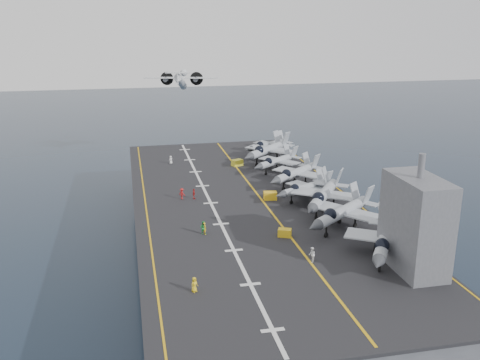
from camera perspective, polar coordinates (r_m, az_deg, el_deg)
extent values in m
plane|color=#142135|center=(96.98, 0.50, -8.05)|extent=(500.00, 500.00, 0.00)
cube|color=#56595E|center=(94.98, 0.51, -5.31)|extent=(36.00, 90.00, 10.00)
cube|color=black|center=(93.15, 0.51, -2.35)|extent=(38.00, 92.00, 0.40)
cube|color=gold|center=(93.74, 2.31, -2.09)|extent=(0.35, 90.00, 0.02)
cube|color=silver|center=(92.02, -3.14, -2.47)|extent=(0.50, 90.00, 0.02)
cube|color=gold|center=(91.10, -9.99, -2.91)|extent=(0.25, 90.00, 0.02)
cube|color=gold|center=(98.57, 11.07, -1.44)|extent=(0.25, 90.00, 0.02)
imported|color=yellow|center=(63.17, -4.89, -11.06)|extent=(1.33, 1.21, 1.84)
imported|color=yellow|center=(78.80, -3.79, -5.17)|extent=(1.03, 1.28, 1.85)
imported|color=green|center=(78.91, -3.95, -5.08)|extent=(1.45, 1.32, 2.01)
imported|color=#B21919|center=(94.18, -6.21, -1.46)|extent=(1.41, 1.42, 2.00)
imported|color=red|center=(94.12, -4.94, -1.48)|extent=(0.99, 1.26, 1.84)
imported|color=silver|center=(117.53, -7.39, 2.15)|extent=(1.28, 1.18, 1.78)
imported|color=white|center=(70.67, 7.67, -7.89)|extent=(1.14, 1.42, 2.05)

